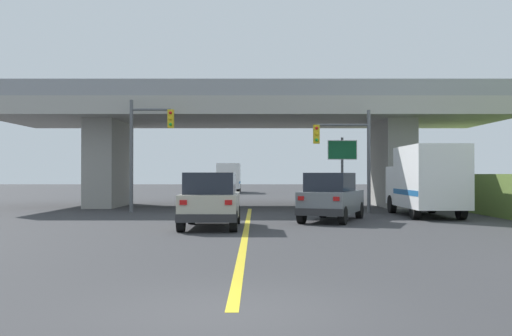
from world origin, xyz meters
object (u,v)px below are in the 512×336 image
highway_sign (344,156)px  semi_truck_distant (231,177)px  suv_lead (212,200)px  box_truck (428,180)px  traffic_signal_farside (146,141)px  traffic_signal_nearside (351,148)px  suv_crossing (333,197)px

highway_sign → semi_truck_distant: size_ratio=0.56×
suv_lead → box_truck: size_ratio=0.69×
semi_truck_distant → box_truck: bearing=-73.5°
highway_sign → traffic_signal_farside: bearing=-164.5°
traffic_signal_farside → suv_lead: bearing=-65.9°
traffic_signal_farside → highway_sign: size_ratio=1.44×
box_truck → traffic_signal_nearside: bearing=136.8°
semi_truck_distant → traffic_signal_farside: bearing=-95.0°
suv_lead → traffic_signal_farside: 10.40m
traffic_signal_nearside → semi_truck_distant: 34.28m
box_truck → semi_truck_distant: size_ratio=0.91×
suv_lead → traffic_signal_nearside: (6.43, 8.79, 2.27)m
suv_crossing → highway_sign: highway_sign is taller
suv_crossing → traffic_signal_farside: size_ratio=0.88×
highway_sign → semi_truck_distant: bearing=104.5°
traffic_signal_farside → semi_truck_distant: 33.19m
box_truck → semi_truck_distant: bearing=106.5°
semi_truck_distant → traffic_signal_nearside: bearing=-77.1°
suv_lead → traffic_signal_nearside: traffic_signal_nearside is taller
suv_lead → highway_sign: bearing=61.6°
traffic_signal_farside → highway_sign: (10.65, 2.96, -0.74)m
box_truck → highway_sign: 7.05m
box_truck → semi_truck_distant: box_truck is taller
suv_crossing → traffic_signal_nearside: bearing=93.6°
suv_crossing → traffic_signal_farside: (-8.92, 5.95, 2.69)m
traffic_signal_nearside → suv_lead: bearing=-126.2°
suv_lead → traffic_signal_farside: traffic_signal_farside is taller
suv_crossing → semi_truck_distant: bearing=118.6°
suv_crossing → traffic_signal_nearside: traffic_signal_nearside is taller
suv_crossing → semi_truck_distant: (-6.03, 38.95, 0.61)m
suv_lead → box_truck: box_truck is taller
traffic_signal_farside → highway_sign: bearing=15.5°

